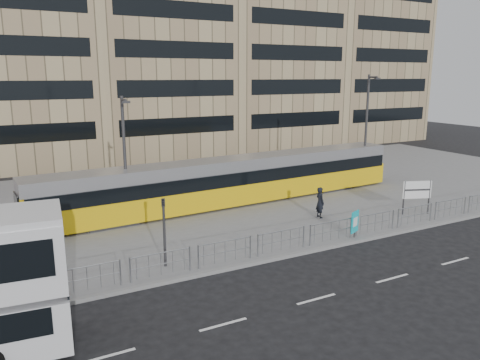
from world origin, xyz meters
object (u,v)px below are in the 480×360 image
ad_panel (355,222)px  traffic_light_west (164,224)px  lamp_post_east (367,126)px  lamp_post_west (125,153)px  pedestrian (320,202)px  station_sign (417,191)px  tram (233,181)px

ad_panel → traffic_light_west: 10.08m
lamp_post_east → lamp_post_west: bearing=-179.0°
traffic_light_west → ad_panel: bearing=16.2°
lamp_post_east → pedestrian: bearing=-147.5°
pedestrian → lamp_post_west: bearing=69.2°
station_sign → lamp_post_east: 8.53m
tram → ad_panel: bearing=-77.7°
pedestrian → tram: bearing=35.7°
lamp_post_west → station_sign: bearing=-24.4°
station_sign → traffic_light_west: (-16.13, -0.43, 0.54)m
lamp_post_west → tram: bearing=2.5°
tram → traffic_light_west: 10.84m
tram → lamp_post_west: (-7.07, -0.31, 2.43)m
lamp_post_west → lamp_post_east: (18.46, 0.34, 0.60)m
lamp_post_west → lamp_post_east: size_ratio=0.86×
ad_panel → traffic_light_west: size_ratio=0.46×
ad_panel → pedestrian: pedestrian is taller
tram → lamp_post_west: lamp_post_west is taller
ad_panel → traffic_light_west: traffic_light_west is taller
lamp_post_east → ad_panel: bearing=-134.7°
pedestrian → traffic_light_west: 10.91m
pedestrian → station_sign: bearing=-106.5°
tram → lamp_post_east: bearing=-3.3°
traffic_light_west → tram: bearing=69.0°
traffic_light_west → lamp_post_west: size_ratio=0.43×
ad_panel → tram: bearing=82.1°
pedestrian → traffic_light_west: traffic_light_west is taller
pedestrian → traffic_light_west: (-10.54, -2.63, 1.05)m
ad_panel → lamp_post_east: 13.15m
tram → ad_panel: 9.32m
ad_panel → traffic_light_west: bearing=150.2°
lamp_post_west → lamp_post_east: bearing=1.0°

